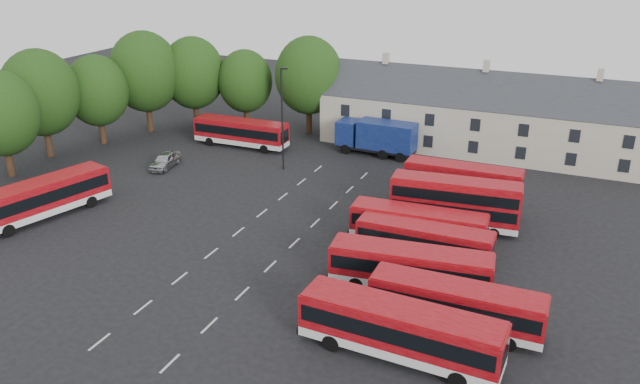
{
  "coord_description": "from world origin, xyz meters",
  "views": [
    {
      "loc": [
        24.03,
        -36.74,
        22.09
      ],
      "look_at": [
        4.8,
        7.46,
        2.2
      ],
      "focal_mm": 35.0,
      "sensor_mm": 36.0,
      "label": 1
    }
  ],
  "objects": [
    {
      "name": "silver_car",
      "position": [
        -14.55,
        12.08,
        0.76
      ],
      "size": [
        2.38,
        4.67,
        1.52
      ],
      "primitive_type": "imported",
      "rotation": [
        0.0,
        0.0,
        0.14
      ],
      "color": "#B1B4B9",
      "rests_on": "ground"
    },
    {
      "name": "ground",
      "position": [
        0.0,
        0.0,
        0.0
      ],
      "size": [
        140.0,
        140.0,
        0.0
      ],
      "primitive_type": "plane",
      "color": "black",
      "rests_on": "ground"
    },
    {
      "name": "bus_dd_north",
      "position": [
        15.41,
        13.7,
        2.3
      ],
      "size": [
        9.86,
        2.4,
        4.03
      ],
      "rotation": [
        0.0,
        0.0,
        0.01
      ],
      "color": "silver",
      "rests_on": "ground"
    },
    {
      "name": "lane_markings",
      "position": [
        2.5,
        2.0,
        0.01
      ],
      "size": [
        5.15,
        33.8,
        0.01
      ],
      "color": "beige",
      "rests_on": "ground"
    },
    {
      "name": "bus_dd_south",
      "position": [
        15.64,
        9.69,
        2.38
      ],
      "size": [
        10.38,
        3.33,
        4.18
      ],
      "rotation": [
        0.0,
        0.0,
        0.1
      ],
      "color": "silver",
      "rests_on": "ground"
    },
    {
      "name": "terrace_houses",
      "position": [
        14.0,
        30.0,
        3.86
      ],
      "size": [
        35.7,
        7.13,
        10.06
      ],
      "color": "beige",
      "rests_on": "ground"
    },
    {
      "name": "bus_west",
      "position": [
        -16.42,
        -2.11,
        1.95
      ],
      "size": [
        5.52,
        11.78,
        3.25
      ],
      "rotation": [
        0.0,
        0.0,
        1.31
      ],
      "color": "silver",
      "rests_on": "ground"
    },
    {
      "name": "lamppost",
      "position": [
        -3.15,
        16.45,
        5.55
      ],
      "size": [
        0.72,
        0.39,
        10.39
      ],
      "rotation": [
        0.0,
        0.0,
        0.22
      ],
      "color": "black",
      "rests_on": "ground"
    },
    {
      "name": "treeline",
      "position": [
        -20.74,
        19.36,
        6.68
      ],
      "size": [
        29.92,
        32.59,
        12.01
      ],
      "color": "black",
      "rests_on": "ground"
    },
    {
      "name": "bus_row_e",
      "position": [
        13.77,
        5.64,
        1.75
      ],
      "size": [
        10.43,
        2.99,
        2.91
      ],
      "rotation": [
        0.0,
        0.0,
        0.06
      ],
      "color": "silver",
      "rests_on": "ground"
    },
    {
      "name": "bus_north",
      "position": [
        -10.81,
        21.16,
        1.84
      ],
      "size": [
        10.86,
        2.67,
        3.06
      ],
      "rotation": [
        0.0,
        0.0,
        0.01
      ],
      "color": "silver",
      "rests_on": "ground"
    },
    {
      "name": "bus_row_d",
      "position": [
        14.84,
        3.36,
        1.67
      ],
      "size": [
        9.86,
        2.38,
        2.78
      ],
      "rotation": [
        0.0,
        0.0,
        0.01
      ],
      "color": "silver",
      "rests_on": "ground"
    },
    {
      "name": "bus_row_a",
      "position": [
        16.51,
        -8.29,
        1.95
      ],
      "size": [
        11.55,
        3.13,
        3.24
      ],
      "rotation": [
        0.0,
        0.0,
        -0.04
      ],
      "color": "silver",
      "rests_on": "ground"
    },
    {
      "name": "bus_row_c",
      "position": [
        15.05,
        -1.04,
        1.82
      ],
      "size": [
        10.91,
        3.73,
        3.02
      ],
      "rotation": [
        0.0,
        0.0,
        0.12
      ],
      "color": "silver",
      "rests_on": "ground"
    },
    {
      "name": "bus_row_b",
      "position": [
        18.77,
        -4.24,
        1.76
      ],
      "size": [
        10.4,
        2.54,
        2.93
      ],
      "rotation": [
        0.0,
        0.0,
        0.01
      ],
      "color": "silver",
      "rests_on": "ground"
    },
    {
      "name": "box_truck",
      "position": [
        4.05,
        24.61,
        2.11
      ],
      "size": [
        8.66,
        2.98,
        3.75
      ],
      "rotation": [
        0.0,
        0.0,
        -0.04
      ],
      "color": "black",
      "rests_on": "ground"
    }
  ]
}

